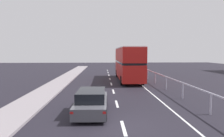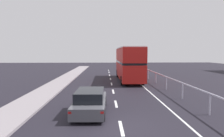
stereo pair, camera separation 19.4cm
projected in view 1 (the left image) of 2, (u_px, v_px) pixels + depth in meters
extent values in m
cube|color=black|center=(123.00, 126.00, 9.33)|extent=(75.29, 120.00, 0.10)
cube|color=silver|center=(124.00, 128.00, 8.98)|extent=(0.16, 1.86, 0.01)
cube|color=silver|center=(117.00, 104.00, 13.20)|extent=(0.16, 1.86, 0.01)
cube|color=silver|center=(113.00, 91.00, 17.43)|extent=(0.16, 1.86, 0.01)
cube|color=silver|center=(111.00, 84.00, 21.65)|extent=(0.16, 1.86, 0.01)
cube|color=silver|center=(110.00, 79.00, 25.87)|extent=(0.16, 1.86, 0.01)
cube|color=silver|center=(109.00, 75.00, 30.10)|extent=(0.16, 1.86, 0.01)
cube|color=silver|center=(108.00, 72.00, 34.32)|extent=(0.16, 1.86, 0.01)
cube|color=silver|center=(107.00, 70.00, 38.54)|extent=(0.16, 1.86, 0.01)
cube|color=silver|center=(147.00, 89.00, 18.44)|extent=(0.12, 46.00, 0.01)
cube|color=#B2ADC1|center=(166.00, 77.00, 18.43)|extent=(0.08, 42.00, 0.08)
cylinder|color=#B2ADC1|center=(211.00, 104.00, 10.88)|extent=(0.10, 0.10, 1.20)
cylinder|color=#B2ADC1|center=(183.00, 91.00, 14.68)|extent=(0.10, 0.10, 1.20)
cylinder|color=#B2ADC1|center=(166.00, 83.00, 18.48)|extent=(0.10, 0.10, 1.20)
cylinder|color=#B2ADC1|center=(155.00, 78.00, 22.28)|extent=(0.10, 0.10, 1.20)
cylinder|color=#B2ADC1|center=(148.00, 74.00, 26.09)|extent=(0.10, 0.10, 1.20)
cylinder|color=#B2ADC1|center=(142.00, 72.00, 29.89)|extent=(0.10, 0.10, 1.20)
cylinder|color=#B2ADC1|center=(138.00, 69.00, 33.69)|extent=(0.10, 0.10, 1.20)
cylinder|color=#B2ADC1|center=(134.00, 68.00, 37.49)|extent=(0.10, 0.10, 1.20)
cube|color=#B21814|center=(128.00, 70.00, 24.48)|extent=(2.50, 10.41, 1.85)
cube|color=black|center=(128.00, 62.00, 24.40)|extent=(2.52, 9.99, 0.24)
cube|color=#B21814|center=(128.00, 55.00, 24.32)|extent=(2.50, 10.41, 1.61)
cube|color=silver|center=(128.00, 48.00, 24.25)|extent=(2.45, 10.20, 0.10)
cube|color=black|center=(124.00, 67.00, 29.63)|extent=(2.23, 0.05, 1.30)
cube|color=yellow|center=(124.00, 52.00, 29.45)|extent=(1.49, 0.04, 0.28)
cylinder|color=black|center=(117.00, 73.00, 28.28)|extent=(0.28, 1.00, 1.00)
cylinder|color=black|center=(132.00, 73.00, 28.38)|extent=(0.28, 1.00, 1.00)
cylinder|color=black|center=(122.00, 80.00, 20.91)|extent=(0.28, 1.00, 1.00)
cylinder|color=black|center=(143.00, 80.00, 21.01)|extent=(0.28, 1.00, 1.00)
cube|color=#494951|center=(92.00, 104.00, 11.29)|extent=(1.86, 4.32, 0.62)
cube|color=black|center=(91.00, 95.00, 11.03)|extent=(1.60, 2.39, 0.57)
cube|color=red|center=(72.00, 113.00, 9.16)|extent=(0.16, 0.06, 0.12)
cube|color=red|center=(104.00, 113.00, 9.20)|extent=(0.16, 0.06, 0.12)
cylinder|color=black|center=(82.00, 101.00, 12.72)|extent=(0.22, 0.65, 0.64)
cylinder|color=black|center=(106.00, 101.00, 12.76)|extent=(0.22, 0.65, 0.64)
cylinder|color=black|center=(74.00, 115.00, 9.86)|extent=(0.22, 0.65, 0.64)
cylinder|color=black|center=(105.00, 115.00, 9.89)|extent=(0.22, 0.65, 0.64)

